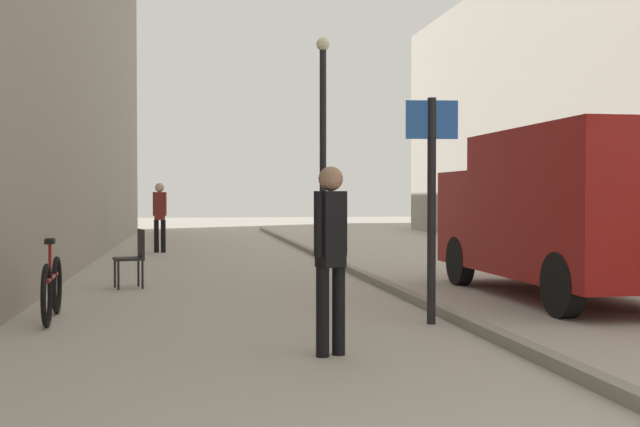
# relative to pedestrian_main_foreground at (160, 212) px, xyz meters

# --- Properties ---
(ground_plane) EXTENTS (80.00, 80.00, 0.00)m
(ground_plane) POSITION_rel_pedestrian_main_foreground_xyz_m (2.24, -7.31, -1.04)
(ground_plane) COLOR #A8A093
(kerb_strip) EXTENTS (0.16, 40.00, 0.12)m
(kerb_strip) POSITION_rel_pedestrian_main_foreground_xyz_m (3.82, -7.31, -0.98)
(kerb_strip) COLOR gray
(kerb_strip) RESTS_ON ground_plane
(pedestrian_main_foreground) EXTENTS (0.35, 0.24, 1.81)m
(pedestrian_main_foreground) POSITION_rel_pedestrian_main_foreground_xyz_m (0.00, 0.00, 0.00)
(pedestrian_main_foreground) COLOR black
(pedestrian_main_foreground) RESTS_ON ground_plane
(pedestrian_mid_block) EXTENTS (0.33, 0.26, 1.75)m
(pedestrian_mid_block) POSITION_rel_pedestrian_main_foreground_xyz_m (2.03, -13.60, -0.03)
(pedestrian_mid_block) COLOR black
(pedestrian_mid_block) RESTS_ON ground_plane
(delivery_van) EXTENTS (2.05, 5.12, 2.39)m
(delivery_van) POSITION_rel_pedestrian_main_foreground_xyz_m (6.08, -10.14, 0.24)
(delivery_van) COLOR maroon
(delivery_van) RESTS_ON ground_plane
(street_sign_post) EXTENTS (0.60, 0.10, 2.60)m
(street_sign_post) POSITION_rel_pedestrian_main_foreground_xyz_m (3.50, -12.02, 0.50)
(street_sign_post) COLOR black
(street_sign_post) RESTS_ON ground_plane
(lamp_post) EXTENTS (0.28, 0.28, 4.76)m
(lamp_post) POSITION_rel_pedestrian_main_foreground_xyz_m (3.50, -4.63, 1.68)
(lamp_post) COLOR black
(lamp_post) RESTS_ON ground_plane
(bicycle_leaning) EXTENTS (0.16, 1.77, 0.98)m
(bicycle_leaning) POSITION_rel_pedestrian_main_foreground_xyz_m (-0.86, -11.04, -0.66)
(bicycle_leaning) COLOR black
(bicycle_leaning) RESTS_ON ground_plane
(cafe_chair_near_window) EXTENTS (0.53, 0.53, 0.94)m
(cafe_chair_near_window) POSITION_rel_pedestrian_main_foreground_xyz_m (-0.12, -7.87, -0.50)
(cafe_chair_near_window) COLOR black
(cafe_chair_near_window) RESTS_ON ground_plane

